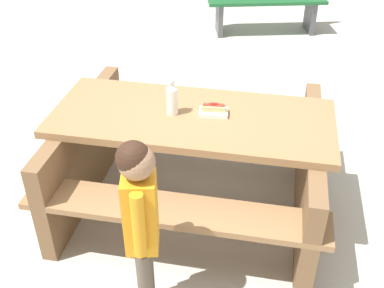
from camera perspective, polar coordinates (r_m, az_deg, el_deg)
name	(u,v)px	position (r m, az deg, el deg)	size (l,w,h in m)	color
ground_plane	(192,204)	(3.46, 0.00, -7.23)	(30.00, 30.00, 0.00)	#B7B2A8
picnic_table	(192,154)	(3.18, 0.00, -1.20)	(1.94, 1.58, 0.75)	olive
soda_bottle	(172,98)	(2.98, -2.40, 5.53)	(0.07, 0.07, 0.24)	silver
hotdog_tray	(214,110)	(3.01, 2.64, 4.09)	(0.18, 0.11, 0.08)	white
child_in_coat	(140,213)	(2.31, -6.26, -8.33)	(0.18, 0.28, 1.14)	brown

